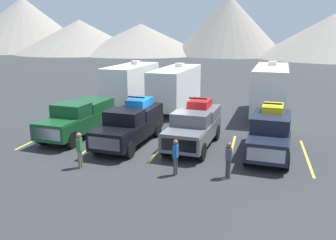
{
  "coord_description": "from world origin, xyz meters",
  "views": [
    {
      "loc": [
        4.87,
        -17.95,
        6.19
      ],
      "look_at": [
        0.0,
        0.94,
        1.2
      ],
      "focal_mm": 37.39,
      "sensor_mm": 36.0,
      "label": 1
    }
  ],
  "objects_px": {
    "camper_trailer_b": "(176,86)",
    "pickup_truck_b": "(131,123)",
    "pickup_truck_d": "(270,132)",
    "person_b": "(229,158)",
    "camper_trailer_c": "(270,88)",
    "camper_trailer_a": "(131,83)",
    "person_c": "(176,155)",
    "pickup_truck_c": "(194,125)",
    "person_a": "(79,148)",
    "pickup_truck_a": "(79,117)"
  },
  "relations": [
    {
      "from": "pickup_truck_a",
      "to": "camper_trailer_b",
      "type": "bearing_deg",
      "value": 64.3
    },
    {
      "from": "camper_trailer_a",
      "to": "camper_trailer_c",
      "type": "xyz_separation_m",
      "value": [
        11.21,
        -0.83,
        0.12
      ]
    },
    {
      "from": "pickup_truck_d",
      "to": "person_a",
      "type": "relative_size",
      "value": 3.29
    },
    {
      "from": "camper_trailer_b",
      "to": "person_a",
      "type": "distance_m",
      "value": 13.16
    },
    {
      "from": "camper_trailer_a",
      "to": "person_c",
      "type": "xyz_separation_m",
      "value": [
        7.0,
        -13.46,
        -1.01
      ]
    },
    {
      "from": "person_c",
      "to": "person_a",
      "type": "bearing_deg",
      "value": -176.38
    },
    {
      "from": "pickup_truck_a",
      "to": "camper_trailer_a",
      "type": "bearing_deg",
      "value": 89.86
    },
    {
      "from": "pickup_truck_d",
      "to": "person_b",
      "type": "bearing_deg",
      "value": -115.51
    },
    {
      "from": "pickup_truck_b",
      "to": "person_c",
      "type": "distance_m",
      "value": 5.14
    },
    {
      "from": "pickup_truck_b",
      "to": "person_b",
      "type": "xyz_separation_m",
      "value": [
        5.73,
        -3.51,
        -0.23
      ]
    },
    {
      "from": "camper_trailer_c",
      "to": "person_a",
      "type": "xyz_separation_m",
      "value": [
        -8.67,
        -12.91,
        -1.1
      ]
    },
    {
      "from": "person_b",
      "to": "person_c",
      "type": "distance_m",
      "value": 2.28
    },
    {
      "from": "person_b",
      "to": "person_c",
      "type": "xyz_separation_m",
      "value": [
        -2.26,
        -0.28,
        0.01
      ]
    },
    {
      "from": "camper_trailer_b",
      "to": "camper_trailer_a",
      "type": "bearing_deg",
      "value": 170.1
    },
    {
      "from": "pickup_truck_d",
      "to": "person_c",
      "type": "distance_m",
      "value": 5.72
    },
    {
      "from": "person_b",
      "to": "person_c",
      "type": "relative_size",
      "value": 0.99
    },
    {
      "from": "pickup_truck_d",
      "to": "person_c",
      "type": "bearing_deg",
      "value": -135.17
    },
    {
      "from": "person_a",
      "to": "pickup_truck_d",
      "type": "bearing_deg",
      "value": 26.84
    },
    {
      "from": "pickup_truck_a",
      "to": "camper_trailer_c",
      "type": "distance_m",
      "value": 13.95
    },
    {
      "from": "pickup_truck_c",
      "to": "camper_trailer_b",
      "type": "bearing_deg",
      "value": 109.67
    },
    {
      "from": "pickup_truck_a",
      "to": "camper_trailer_a",
      "type": "height_order",
      "value": "camper_trailer_a"
    },
    {
      "from": "camper_trailer_b",
      "to": "person_a",
      "type": "relative_size",
      "value": 5.11
    },
    {
      "from": "pickup_truck_c",
      "to": "camper_trailer_c",
      "type": "height_order",
      "value": "camper_trailer_c"
    },
    {
      "from": "pickup_truck_c",
      "to": "person_c",
      "type": "relative_size",
      "value": 3.28
    },
    {
      "from": "pickup_truck_d",
      "to": "person_b",
      "type": "height_order",
      "value": "pickup_truck_d"
    },
    {
      "from": "person_c",
      "to": "pickup_truck_a",
      "type": "bearing_deg",
      "value": 147.89
    },
    {
      "from": "pickup_truck_a",
      "to": "person_c",
      "type": "height_order",
      "value": "pickup_truck_a"
    },
    {
      "from": "pickup_truck_a",
      "to": "pickup_truck_c",
      "type": "height_order",
      "value": "pickup_truck_c"
    },
    {
      "from": "pickup_truck_d",
      "to": "camper_trailer_a",
      "type": "xyz_separation_m",
      "value": [
        -11.05,
        9.43,
        0.81
      ]
    },
    {
      "from": "pickup_truck_a",
      "to": "camper_trailer_c",
      "type": "xyz_separation_m",
      "value": [
        11.23,
        8.22,
        0.95
      ]
    },
    {
      "from": "person_a",
      "to": "pickup_truck_b",
      "type": "bearing_deg",
      "value": 76.23
    },
    {
      "from": "pickup_truck_a",
      "to": "pickup_truck_b",
      "type": "relative_size",
      "value": 1.02
    },
    {
      "from": "pickup_truck_d",
      "to": "camper_trailer_b",
      "type": "xyz_separation_m",
      "value": [
        -7.05,
        8.74,
        0.78
      ]
    },
    {
      "from": "pickup_truck_a",
      "to": "pickup_truck_d",
      "type": "xyz_separation_m",
      "value": [
        11.07,
        -0.38,
        0.01
      ]
    },
    {
      "from": "person_a",
      "to": "person_c",
      "type": "bearing_deg",
      "value": 3.62
    },
    {
      "from": "camper_trailer_c",
      "to": "person_b",
      "type": "relative_size",
      "value": 5.39
    },
    {
      "from": "pickup_truck_b",
      "to": "camper_trailer_b",
      "type": "relative_size",
      "value": 0.67
    },
    {
      "from": "person_b",
      "to": "pickup_truck_b",
      "type": "bearing_deg",
      "value": 148.53
    },
    {
      "from": "camper_trailer_b",
      "to": "person_b",
      "type": "distance_m",
      "value": 13.58
    },
    {
      "from": "pickup_truck_a",
      "to": "camper_trailer_a",
      "type": "xyz_separation_m",
      "value": [
        0.02,
        9.05,
        0.83
      ]
    },
    {
      "from": "camper_trailer_a",
      "to": "camper_trailer_c",
      "type": "distance_m",
      "value": 11.24
    },
    {
      "from": "person_c",
      "to": "pickup_truck_c",
      "type": "bearing_deg",
      "value": 89.24
    },
    {
      "from": "camper_trailer_b",
      "to": "person_a",
      "type": "xyz_separation_m",
      "value": [
        -1.46,
        -13.05,
        -0.95
      ]
    },
    {
      "from": "pickup_truck_b",
      "to": "camper_trailer_a",
      "type": "relative_size",
      "value": 0.71
    },
    {
      "from": "camper_trailer_b",
      "to": "pickup_truck_b",
      "type": "bearing_deg",
      "value": -92.96
    },
    {
      "from": "pickup_truck_b",
      "to": "person_c",
      "type": "relative_size",
      "value": 3.55
    },
    {
      "from": "camper_trailer_c",
      "to": "pickup_truck_a",
      "type": "bearing_deg",
      "value": -143.79
    },
    {
      "from": "pickup_truck_c",
      "to": "person_c",
      "type": "distance_m",
      "value": 4.22
    },
    {
      "from": "pickup_truck_d",
      "to": "camper_trailer_b",
      "type": "bearing_deg",
      "value": 128.92
    },
    {
      "from": "pickup_truck_b",
      "to": "person_a",
      "type": "height_order",
      "value": "pickup_truck_b"
    }
  ]
}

